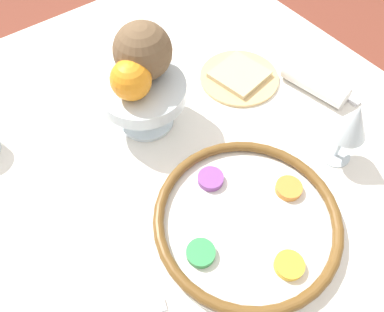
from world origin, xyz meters
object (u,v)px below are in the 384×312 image
at_px(coconut, 141,52).
at_px(napkin_roll, 315,83).
at_px(bread_plate, 239,76).
at_px(seder_plate, 247,219).
at_px(orange_fruit, 131,80).
at_px(wine_glass, 352,123).
at_px(fruit_stand, 143,95).

height_order(coconut, napkin_roll, coconut).
relative_size(coconut, bread_plate, 0.61).
distance_m(seder_plate, coconut, 0.37).
bearing_deg(seder_plate, napkin_roll, -65.55).
distance_m(orange_fruit, coconut, 0.06).
height_order(coconut, bread_plate, coconut).
bearing_deg(wine_glass, fruit_stand, 39.74).
distance_m(fruit_stand, napkin_roll, 0.40).
relative_size(seder_plate, napkin_roll, 2.09).
xyz_separation_m(orange_fruit, napkin_roll, (-0.15, -0.39, -0.12)).
bearing_deg(coconut, bread_plate, -101.41).
bearing_deg(fruit_stand, coconut, -40.55).
xyz_separation_m(fruit_stand, coconut, (0.02, -0.02, 0.08)).
xyz_separation_m(wine_glass, napkin_roll, (0.16, -0.10, -0.08)).
relative_size(seder_plate, bread_plate, 1.80).
bearing_deg(wine_glass, orange_fruit, 43.44).
xyz_separation_m(seder_plate, napkin_roll, (0.16, -0.35, 0.01)).
height_order(seder_plate, wine_glass, wine_glass).
bearing_deg(napkin_roll, bread_plate, 39.95).
relative_size(orange_fruit, bread_plate, 0.42).
distance_m(coconut, bread_plate, 0.28).
bearing_deg(orange_fruit, fruit_stand, -66.70).
xyz_separation_m(wine_glass, orange_fruit, (0.30, 0.29, 0.04)).
distance_m(fruit_stand, bread_plate, 0.26).
distance_m(orange_fruit, napkin_roll, 0.43).
relative_size(coconut, napkin_roll, 0.70).
height_order(orange_fruit, bread_plate, orange_fruit).
bearing_deg(coconut, napkin_roll, -117.83).
bearing_deg(napkin_roll, wine_glass, 146.68).
xyz_separation_m(seder_plate, bread_plate, (0.29, -0.24, -0.01)).
bearing_deg(seder_plate, orange_fruit, 7.09).
relative_size(seder_plate, coconut, 2.98).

